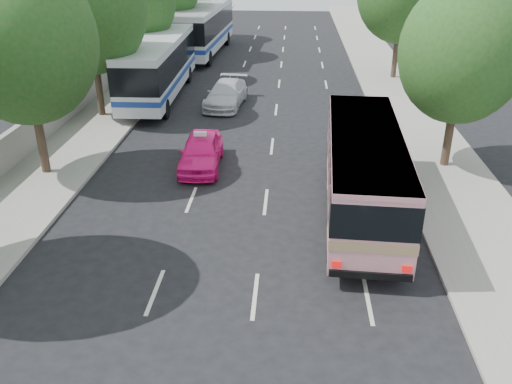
# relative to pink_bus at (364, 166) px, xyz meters

# --- Properties ---
(ground) EXTENTS (120.00, 120.00, 0.00)m
(ground) POSITION_rel_pink_bus_xyz_m (-4.50, -3.21, -1.94)
(ground) COLOR black
(ground) RESTS_ON ground
(sidewalk_left) EXTENTS (4.00, 90.00, 0.15)m
(sidewalk_left) POSITION_rel_pink_bus_xyz_m (-13.00, 16.79, -1.86)
(sidewalk_left) COLOR #9E998E
(sidewalk_left) RESTS_ON ground
(sidewalk_right) EXTENTS (4.00, 90.00, 0.12)m
(sidewalk_right) POSITION_rel_pink_bus_xyz_m (4.00, 16.79, -1.88)
(sidewalk_right) COLOR #9E998E
(sidewalk_right) RESTS_ON ground
(low_wall) EXTENTS (0.30, 90.00, 1.50)m
(low_wall) POSITION_rel_pink_bus_xyz_m (-14.80, 16.79, -1.04)
(low_wall) COLOR #9E998E
(low_wall) RESTS_ON sidewalk_left
(tree_left_b) EXTENTS (5.70, 5.70, 8.88)m
(tree_left_b) POSITION_rel_pink_bus_xyz_m (-12.92, 2.73, 3.88)
(tree_left_b) COLOR #38281E
(tree_left_b) RESTS_ON ground
(tree_left_c) EXTENTS (6.00, 6.00, 9.35)m
(tree_left_c) POSITION_rel_pink_bus_xyz_m (-13.12, 10.73, 4.19)
(tree_left_c) COLOR #38281E
(tree_left_c) RESTS_ON ground
(tree_right_near) EXTENTS (5.10, 5.10, 7.95)m
(tree_right_near) POSITION_rel_pink_bus_xyz_m (4.28, 4.73, 3.27)
(tree_right_near) COLOR #38281E
(tree_right_near) RESTS_ON ground
(pink_bus) EXTENTS (2.98, 9.87, 3.11)m
(pink_bus) POSITION_rel_pink_bus_xyz_m (0.00, 0.00, 0.00)
(pink_bus) COLOR #CE8491
(pink_bus) RESTS_ON ground
(pink_taxi) EXTENTS (1.90, 4.36, 1.46)m
(pink_taxi) POSITION_rel_pink_bus_xyz_m (-6.50, 4.02, -1.21)
(pink_taxi) COLOR #FF168B
(pink_taxi) RESTS_ON ground
(white_pickup) EXTENTS (2.49, 5.09, 1.43)m
(white_pickup) POSITION_rel_pink_bus_xyz_m (-6.50, 13.40, -1.22)
(white_pickup) COLOR silver
(white_pickup) RESTS_ON ground
(tour_coach_front) EXTENTS (2.86, 12.09, 3.60)m
(tour_coach_front) POSITION_rel_pink_bus_xyz_m (-10.80, 14.89, 0.23)
(tour_coach_front) COLOR silver
(tour_coach_front) RESTS_ON ground
(tour_coach_rear) EXTENTS (3.44, 13.31, 3.95)m
(tour_coach_rear) POSITION_rel_pink_bus_xyz_m (-10.11, 28.39, 0.44)
(tour_coach_rear) COLOR silver
(tour_coach_rear) RESTS_ON ground
(taxi_roof_sign) EXTENTS (0.56, 0.20, 0.18)m
(taxi_roof_sign) POSITION_rel_pink_bus_xyz_m (-6.50, 4.02, -0.38)
(taxi_roof_sign) COLOR silver
(taxi_roof_sign) RESTS_ON pink_taxi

